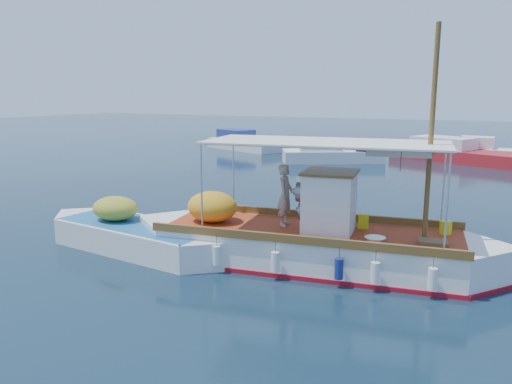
% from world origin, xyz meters
% --- Properties ---
extents(ground, '(160.00, 160.00, 0.00)m').
position_xyz_m(ground, '(0.00, 0.00, 0.00)').
color(ground, black).
rests_on(ground, ground).
extents(fishing_caique, '(10.44, 3.80, 6.43)m').
position_xyz_m(fishing_caique, '(0.47, 0.12, 0.56)').
color(fishing_caique, white).
rests_on(fishing_caique, ground).
extents(dinghy, '(7.01, 2.58, 1.72)m').
position_xyz_m(dinghy, '(-4.60, -0.90, 0.36)').
color(dinghy, white).
rests_on(dinghy, ground).
extents(bg_boat_nw, '(6.96, 5.20, 1.80)m').
position_xyz_m(bg_boat_nw, '(-5.31, 20.11, 0.49)').
color(bg_boat_nw, silver).
rests_on(bg_boat_nw, ground).
extents(bg_boat_n, '(10.10, 6.49, 1.80)m').
position_xyz_m(bg_boat_n, '(2.52, 24.17, 0.49)').
color(bg_boat_n, '#AA1C20').
rests_on(bg_boat_n, ground).
extents(bg_boat_far_w, '(7.64, 5.21, 1.80)m').
position_xyz_m(bg_boat_far_w, '(-14.20, 24.37, 0.49)').
color(bg_boat_far_w, silver).
rests_on(bg_boat_far_w, ground).
extents(bg_boat_far_n, '(5.53, 2.24, 1.80)m').
position_xyz_m(bg_boat_far_n, '(4.19, 25.87, 0.49)').
color(bg_boat_far_n, silver).
rests_on(bg_boat_far_n, ground).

